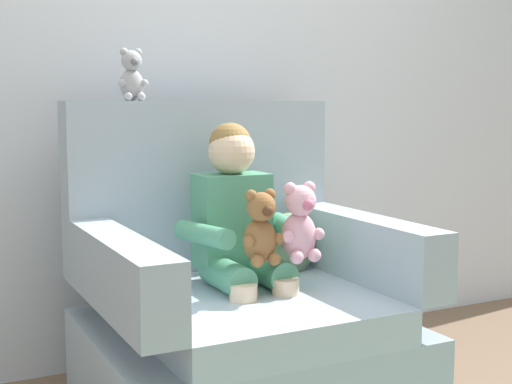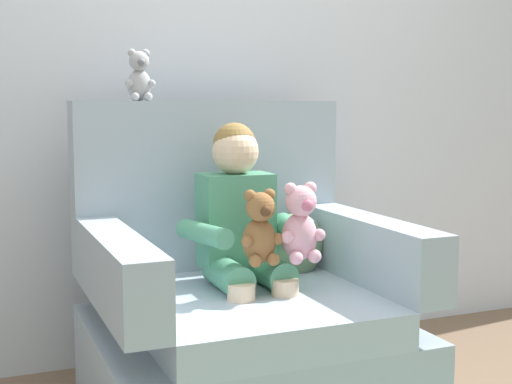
% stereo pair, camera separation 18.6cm
% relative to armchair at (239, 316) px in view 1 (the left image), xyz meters
% --- Properties ---
extents(back_wall, '(6.00, 0.10, 2.60)m').
position_rel_armchair_xyz_m(back_wall, '(0.00, 0.67, 0.96)').
color(back_wall, silver).
rests_on(back_wall, ground).
extents(armchair, '(1.06, 0.94, 1.11)m').
position_rel_armchair_xyz_m(armchair, '(0.00, 0.00, 0.00)').
color(armchair, '#9EADBC').
rests_on(armchair, ground).
extents(seated_child, '(0.45, 0.39, 0.82)m').
position_rel_armchair_xyz_m(seated_child, '(0.02, 0.02, 0.32)').
color(seated_child, '#4C9370').
rests_on(seated_child, armchair).
extents(plush_brown, '(0.15, 0.12, 0.26)m').
position_rel_armchair_xyz_m(plush_brown, '(0.01, -0.14, 0.34)').
color(plush_brown, brown).
rests_on(plush_brown, armchair).
extents(plush_pink, '(0.16, 0.13, 0.27)m').
position_rel_armchair_xyz_m(plush_pink, '(0.16, -0.15, 0.34)').
color(plush_pink, '#EAA8BC').
rests_on(plush_pink, armchair).
extents(plush_grey_on_backrest, '(0.11, 0.09, 0.19)m').
position_rel_armchair_xyz_m(plush_grey_on_backrest, '(-0.27, 0.34, 0.85)').
color(plush_grey_on_backrest, '#9E9EA3').
rests_on(plush_grey_on_backrest, armchair).
extents(throw_pillow, '(0.27, 0.16, 0.26)m').
position_rel_armchair_xyz_m(throw_pillow, '(0.27, 0.12, 0.21)').
color(throw_pillow, slate).
rests_on(throw_pillow, armchair).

